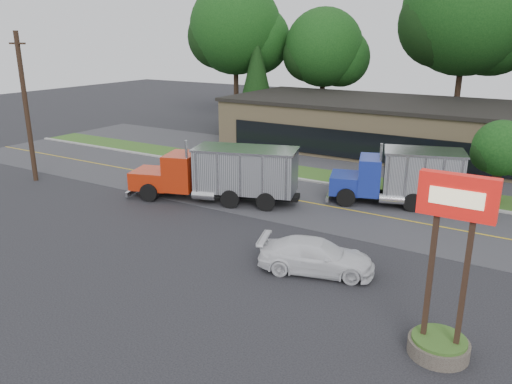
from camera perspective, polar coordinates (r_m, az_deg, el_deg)
ground at (r=23.40m, az=-4.62°, el=-7.09°), size 140.00×140.00×0.00m
road at (r=30.61m, az=5.27°, el=-1.08°), size 60.00×8.00×0.02m
center_line at (r=30.61m, az=5.27°, el=-1.08°), size 60.00×0.12×0.01m
curb at (r=34.27m, az=8.38°, el=0.84°), size 60.00×0.30×0.12m
grass_verge at (r=35.87m, az=9.52°, el=1.54°), size 60.00×3.40×0.03m
far_parking at (r=40.41m, az=12.21°, el=3.19°), size 60.00×7.00×0.02m
strip_mall at (r=45.09m, az=17.36°, el=6.86°), size 32.00×12.00×4.00m
utility_pole at (r=37.22m, az=-24.80°, el=8.78°), size 1.60×0.32×10.00m
bilo_sign at (r=16.67m, az=20.76°, el=-11.23°), size 2.20×1.90×5.95m
tree_far_a at (r=59.00m, az=-2.14°, el=17.75°), size 10.96×10.31×15.63m
tree_far_b at (r=55.99m, az=7.93°, el=15.64°), size 8.84×8.32×12.61m
tree_far_c at (r=51.99m, az=23.16°, el=17.86°), size 12.34×11.62×17.61m
evergreen_left at (r=55.31m, az=0.07°, el=13.13°), size 4.40×4.40×10.00m
tree_verge at (r=32.94m, az=26.27°, el=4.23°), size 3.51×3.30×5.00m
dump_truck_red at (r=30.11m, az=-3.78°, el=2.25°), size 10.50×5.44×3.36m
dump_truck_blue at (r=30.65m, az=16.51°, el=1.80°), size 7.92×4.66×3.36m
rally_car at (r=21.58m, az=6.89°, el=-7.28°), size 5.30×3.37×1.43m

